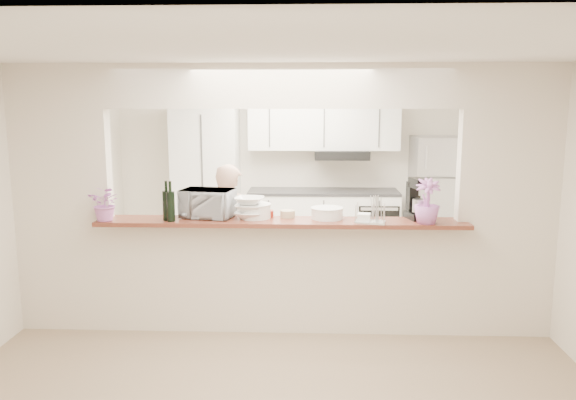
# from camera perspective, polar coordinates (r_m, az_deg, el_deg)

# --- Properties ---
(floor) EXTENTS (6.00, 6.00, 0.00)m
(floor) POSITION_cam_1_polar(r_m,az_deg,el_deg) (5.54, -0.61, -13.04)
(floor) COLOR tan
(floor) RESTS_ON ground
(tile_overlay) EXTENTS (5.00, 2.90, 0.01)m
(tile_overlay) POSITION_cam_1_polar(r_m,az_deg,el_deg) (6.99, 0.02, -8.06)
(tile_overlay) COLOR beige
(tile_overlay) RESTS_ON floor
(partition) EXTENTS (5.00, 0.15, 2.50)m
(partition) POSITION_cam_1_polar(r_m,az_deg,el_deg) (5.14, -0.64, 2.36)
(partition) COLOR silver
(partition) RESTS_ON floor
(bar_counter) EXTENTS (3.40, 0.38, 1.09)m
(bar_counter) POSITION_cam_1_polar(r_m,az_deg,el_deg) (5.33, -0.62, -7.35)
(bar_counter) COLOR silver
(bar_counter) RESTS_ON floor
(kitchen_cabinets) EXTENTS (3.15, 0.62, 2.25)m
(kitchen_cabinets) POSITION_cam_1_polar(r_m,az_deg,el_deg) (7.92, -1.00, 1.29)
(kitchen_cabinets) COLOR silver
(kitchen_cabinets) RESTS_ON floor
(refrigerator) EXTENTS (0.75, 0.70, 1.70)m
(refrigerator) POSITION_cam_1_polar(r_m,az_deg,el_deg) (8.06, 15.06, 0.20)
(refrigerator) COLOR #ACACB1
(refrigerator) RESTS_ON floor
(flower_left) EXTENTS (0.33, 0.30, 0.32)m
(flower_left) POSITION_cam_1_polar(r_m,az_deg,el_deg) (5.36, -18.01, -0.34)
(flower_left) COLOR #D872C8
(flower_left) RESTS_ON bar_counter
(wine_bottle_a) EXTENTS (0.07, 0.07, 0.36)m
(wine_bottle_a) POSITION_cam_1_polar(r_m,az_deg,el_deg) (5.24, -12.22, -0.49)
(wine_bottle_a) COLOR black
(wine_bottle_a) RESTS_ON bar_counter
(wine_bottle_b) EXTENTS (0.07, 0.07, 0.37)m
(wine_bottle_b) POSITION_cam_1_polar(r_m,az_deg,el_deg) (5.18, -11.83, -0.57)
(wine_bottle_b) COLOR black
(wine_bottle_b) RESTS_ON bar_counter
(toaster_oven) EXTENTS (0.53, 0.40, 0.26)m
(toaster_oven) POSITION_cam_1_polar(r_m,az_deg,el_deg) (5.31, -8.16, -0.34)
(toaster_oven) COLOR #B7B7BC
(toaster_oven) RESTS_ON bar_counter
(serving_bowls) EXTENTS (0.30, 0.30, 0.20)m
(serving_bowls) POSITION_cam_1_polar(r_m,az_deg,el_deg) (5.21, -3.93, -0.82)
(serving_bowls) COLOR white
(serving_bowls) RESTS_ON bar_counter
(plate_stack_a) EXTENTS (0.30, 0.30, 0.14)m
(plate_stack_a) POSITION_cam_1_polar(r_m,az_deg,el_deg) (5.24, -3.34, -1.11)
(plate_stack_a) COLOR white
(plate_stack_a) RESTS_ON bar_counter
(plate_stack_b) EXTENTS (0.30, 0.30, 0.11)m
(plate_stack_b) POSITION_cam_1_polar(r_m,az_deg,el_deg) (5.23, 3.99, -1.32)
(plate_stack_b) COLOR white
(plate_stack_b) RESTS_ON bar_counter
(red_bowl) EXTENTS (0.13, 0.13, 0.06)m
(red_bowl) POSITION_cam_1_polar(r_m,az_deg,el_deg) (5.29, -2.21, -1.40)
(red_bowl) COLOR maroon
(red_bowl) RESTS_ON bar_counter
(tan_bowl) EXTENTS (0.14, 0.14, 0.07)m
(tan_bowl) POSITION_cam_1_polar(r_m,az_deg,el_deg) (5.28, -0.04, -1.40)
(tan_bowl) COLOR tan
(tan_bowl) RESTS_ON bar_counter
(utensil_caddy) EXTENTS (0.29, 0.20, 0.25)m
(utensil_caddy) POSITION_cam_1_polar(r_m,az_deg,el_deg) (5.07, 8.36, -1.16)
(utensil_caddy) COLOR silver
(utensil_caddy) RESTS_ON bar_counter
(stand_mixer) EXTENTS (0.22, 0.29, 0.38)m
(stand_mixer) POSITION_cam_1_polar(r_m,az_deg,el_deg) (5.33, 12.92, -0.05)
(stand_mixer) COLOR black
(stand_mixer) RESTS_ON bar_counter
(flower_right) EXTENTS (0.23, 0.23, 0.40)m
(flower_right) POSITION_cam_1_polar(r_m,az_deg,el_deg) (5.13, 13.95, -0.12)
(flower_right) COLOR #CD6ECD
(flower_right) RESTS_ON bar_counter
(person) EXTENTS (0.65, 0.62, 1.50)m
(person) POSITION_cam_1_polar(r_m,az_deg,el_deg) (6.12, -5.85, -3.45)
(person) COLOR tan
(person) RESTS_ON floor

